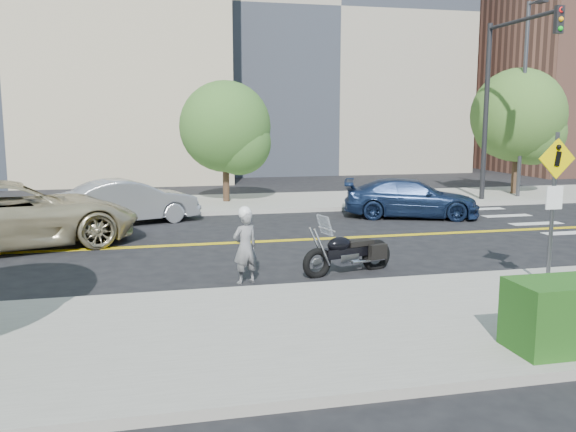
{
  "coord_description": "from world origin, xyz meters",
  "views": [
    {
      "loc": [
        -3.41,
        -16.5,
        3.38
      ],
      "look_at": [
        -0.31,
        -3.07,
        1.2
      ],
      "focal_mm": 38.0,
      "sensor_mm": 36.0,
      "label": 1
    }
  ],
  "objects_px": {
    "pedestrian_sign": "(554,194)",
    "suv": "(12,214)",
    "motorcycle": "(348,243)",
    "parked_car_blue": "(411,198)",
    "motorcyclist": "(245,245)",
    "parked_car_silver": "(130,202)"
  },
  "relations": [
    {
      "from": "motorcycle",
      "to": "parked_car_blue",
      "type": "bearing_deg",
      "value": 40.43
    },
    {
      "from": "motorcyclist",
      "to": "motorcycle",
      "type": "bearing_deg",
      "value": 167.48
    },
    {
      "from": "pedestrian_sign",
      "to": "parked_car_silver",
      "type": "distance_m",
      "value": 13.22
    },
    {
      "from": "pedestrian_sign",
      "to": "parked_car_blue",
      "type": "relative_size",
      "value": 0.65
    },
    {
      "from": "motorcyclist",
      "to": "suv",
      "type": "height_order",
      "value": "suv"
    },
    {
      "from": "motorcycle",
      "to": "pedestrian_sign",
      "type": "bearing_deg",
      "value": -51.85
    },
    {
      "from": "suv",
      "to": "parked_car_blue",
      "type": "xyz_separation_m",
      "value": [
        12.48,
        2.44,
        -0.23
      ]
    },
    {
      "from": "motorcycle",
      "to": "parked_car_blue",
      "type": "height_order",
      "value": "motorcycle"
    },
    {
      "from": "motorcycle",
      "to": "motorcyclist",
      "type": "bearing_deg",
      "value": 171.9
    },
    {
      "from": "suv",
      "to": "pedestrian_sign",
      "type": "bearing_deg",
      "value": -140.48
    },
    {
      "from": "parked_car_silver",
      "to": "parked_car_blue",
      "type": "bearing_deg",
      "value": -114.25
    },
    {
      "from": "pedestrian_sign",
      "to": "parked_car_blue",
      "type": "bearing_deg",
      "value": 81.98
    },
    {
      "from": "suv",
      "to": "parked_car_silver",
      "type": "height_order",
      "value": "suv"
    },
    {
      "from": "pedestrian_sign",
      "to": "suv",
      "type": "xyz_separation_m",
      "value": [
        -11.16,
        6.96,
        -1.06
      ]
    },
    {
      "from": "parked_car_silver",
      "to": "suv",
      "type": "bearing_deg",
      "value": 119.47
    },
    {
      "from": "motorcyclist",
      "to": "motorcycle",
      "type": "height_order",
      "value": "motorcyclist"
    },
    {
      "from": "motorcycle",
      "to": "suv",
      "type": "xyz_separation_m",
      "value": [
        -7.83,
        4.55,
        0.23
      ]
    },
    {
      "from": "pedestrian_sign",
      "to": "suv",
      "type": "bearing_deg",
      "value": 148.03
    },
    {
      "from": "parked_car_silver",
      "to": "parked_car_blue",
      "type": "relative_size",
      "value": 0.95
    },
    {
      "from": "pedestrian_sign",
      "to": "motorcycle",
      "type": "height_order",
      "value": "pedestrian_sign"
    },
    {
      "from": "motorcycle",
      "to": "parked_car_blue",
      "type": "xyz_separation_m",
      "value": [
        4.65,
        6.99,
        -0.0
      ]
    },
    {
      "from": "pedestrian_sign",
      "to": "suv",
      "type": "height_order",
      "value": "pedestrian_sign"
    }
  ]
}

